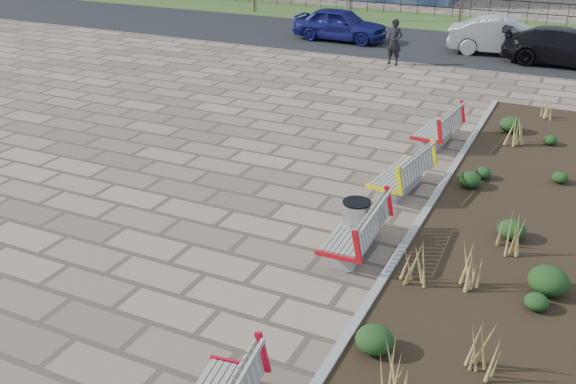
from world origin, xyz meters
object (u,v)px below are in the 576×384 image
at_px(bench_c, 400,171).
at_px(car_blue, 340,24).
at_px(car_black, 567,47).
at_px(bench_d, 437,126).
at_px(litter_bin, 356,223).
at_px(bench_b, 353,228).
at_px(pedestrian, 394,42).
at_px(car_silver, 504,36).

bearing_deg(bench_c, car_blue, 123.46).
bearing_deg(car_black, bench_d, 166.79).
relative_size(bench_c, litter_bin, 2.30).
height_order(bench_b, litter_bin, bench_b).
bearing_deg(bench_c, pedestrian, 115.11).
xyz_separation_m(bench_b, bench_d, (0.00, 6.67, 0.00)).
xyz_separation_m(bench_d, pedestrian, (-3.82, 8.33, 0.42)).
bearing_deg(car_blue, bench_b, -156.35).
bearing_deg(litter_bin, car_silver, 90.01).
distance_m(car_blue, car_black, 10.08).
bearing_deg(car_blue, car_black, -91.53).
bearing_deg(pedestrian, car_silver, 51.89).
distance_m(bench_b, bench_c, 3.16).
bearing_deg(litter_bin, bench_d, 89.47).
xyz_separation_m(litter_bin, car_blue, (-7.44, 18.07, 0.32)).
distance_m(bench_c, litter_bin, 2.85).
distance_m(bench_d, pedestrian, 9.17).
xyz_separation_m(bench_d, car_silver, (-0.06, 12.09, 0.29)).
distance_m(bench_b, litter_bin, 0.32).
distance_m(bench_b, car_black, 18.04).
relative_size(litter_bin, car_black, 0.18).
relative_size(litter_bin, car_silver, 0.20).
bearing_deg(car_black, car_silver, 70.77).
bearing_deg(bench_b, pedestrian, 102.59).
height_order(bench_c, bench_d, same).
bearing_deg(car_silver, bench_b, 172.29).
height_order(bench_b, car_silver, car_silver).
bearing_deg(litter_bin, car_black, 81.48).
xyz_separation_m(pedestrian, car_silver, (3.75, 3.77, -0.13)).
distance_m(bench_c, car_blue, 16.97).
relative_size(bench_c, bench_d, 1.00).
height_order(bench_c, car_black, car_black).
bearing_deg(bench_d, bench_c, -85.25).
bearing_deg(bench_c, bench_b, -82.76).
height_order(pedestrian, car_black, pedestrian).
bearing_deg(car_blue, car_silver, -85.64).
bearing_deg(pedestrian, bench_d, -58.60).
distance_m(bench_c, bench_d, 3.51).
distance_m(litter_bin, car_blue, 19.55).
distance_m(pedestrian, car_black, 7.00).
xyz_separation_m(bench_c, car_black, (2.57, 14.70, 0.26)).
bearing_deg(bench_d, car_black, 81.82).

